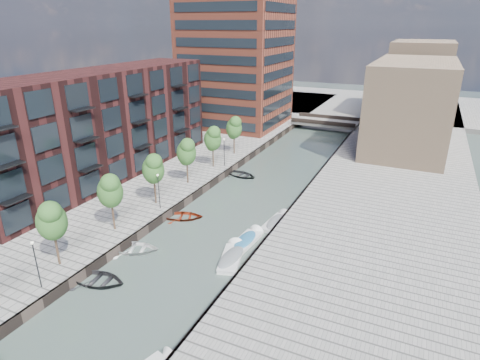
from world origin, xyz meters
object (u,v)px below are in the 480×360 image
Objects in this scene: tree_1 at (51,220)px; tree_3 at (153,168)px; tree_4 at (186,151)px; motorboat_1 at (232,256)px; motorboat_3 at (247,240)px; tree_2 at (110,190)px; motorboat_4 at (277,222)px; sloop_0 at (98,283)px; car at (378,137)px; sloop_2 at (184,218)px; sloop_4 at (242,176)px; bridge at (326,122)px; tree_6 at (234,127)px; tree_5 at (213,138)px; sloop_3 at (135,251)px.

tree_1 and tree_3 have the same top height.
tree_1 is 21.00m from tree_4.
motorboat_1 reaches higher than motorboat_3.
tree_2 is 1.22× the size of motorboat_4.
sloop_0 is at bearing 4.91° from tree_1.
car is (20.00, 51.89, -3.58)m from tree_1.
sloop_4 is at bearing -23.86° from sloop_2.
tree_4 is 36.97m from car.
tree_2 is 1.00× the size of tree_4.
tree_3 is at bearing -100.25° from bridge.
tree_4 is 1.29× the size of sloop_4.
tree_1 is at bearing -90.00° from tree_2.
tree_2 reaches higher than sloop_4.
bridge reaches higher than motorboat_3.
tree_4 is at bearing -124.06° from car.
tree_6 is at bearing 115.29° from motorboat_1.
tree_5 is at bearing 107.52° from sloop_4.
tree_1 reaches higher than motorboat_1.
sloop_3 is (-5.07, -55.29, -1.39)m from bridge.
motorboat_4 is (13.94, -4.06, -5.12)m from tree_4.
bridge is 2.62× the size of motorboat_3.
sloop_3 is at bearing -133.12° from motorboat_4.
tree_2 and tree_4 have the same top height.
sloop_4 is at bearing 78.60° from tree_2.
sloop_0 is 28.11m from sloop_4.
sloop_4 is (0.46, 28.11, 0.00)m from sloop_0.
motorboat_3 is at bearing -9.39° from tree_3.
bridge is at bearing 71.90° from tree_6.
sloop_3 is (3.43, -29.29, -5.31)m from tree_6.
motorboat_4 is at bearing -38.44° from tree_5.
bridge is 2.18× the size of tree_4.
tree_6 is 1.22× the size of motorboat_4.
tree_1 is 1.11× the size of motorboat_1.
tree_1 reaches higher than bridge.
tree_3 is at bearing 6.62° from sloop_0.
tree_5 is at bearing 90.00° from tree_1.
sloop_4 is (4.32, 0.44, -5.31)m from tree_5.
tree_6 is 1.29× the size of sloop_4.
car is at bearing -45.14° from sloop_2.
car reaches higher than motorboat_4.
sloop_4 is at bearing -97.31° from bridge.
bridge is at bearing 81.05° from tree_2.
tree_5 is 1.25× the size of sloop_3.
tree_3 is 6.62m from sloop_2.
bridge is 34.30m from tree_5.
motorboat_1 is at bearing -93.03° from sloop_3.
motorboat_4 is at bearing -82.96° from bridge.
sloop_4 is 21.54m from motorboat_1.
motorboat_1 is at bearing -44.93° from tree_4.
car reaches higher than bridge.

